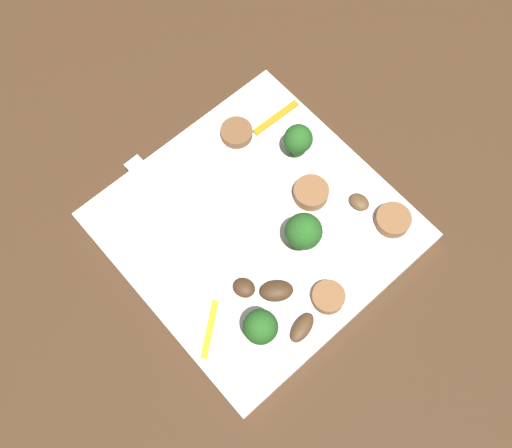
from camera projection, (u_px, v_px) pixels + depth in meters
name	position (u px, v px, depth m)	size (l,w,h in m)	color
ground_plane	(256.00, 229.00, 0.60)	(1.40, 1.40, 0.00)	#422B19
plate	(256.00, 227.00, 0.60)	(0.26, 0.26, 0.01)	white
fork	(178.00, 210.00, 0.59)	(0.18, 0.02, 0.00)	silver
broccoli_floret_0	(261.00, 327.00, 0.52)	(0.03, 0.03, 0.05)	#296420
broccoli_floret_1	(304.00, 232.00, 0.56)	(0.04, 0.04, 0.05)	#296420
broccoli_floret_2	(298.00, 140.00, 0.60)	(0.03, 0.03, 0.04)	#296420
sausage_slice_0	(236.00, 133.00, 0.62)	(0.03, 0.03, 0.01)	brown
sausage_slice_1	(330.00, 296.00, 0.56)	(0.03, 0.03, 0.01)	brown
sausage_slice_2	(393.00, 220.00, 0.59)	(0.03, 0.03, 0.01)	brown
sausage_slice_3	(311.00, 193.00, 0.60)	(0.04, 0.04, 0.01)	brown
mushroom_0	(244.00, 288.00, 0.56)	(0.02, 0.02, 0.01)	#422B19
mushroom_1	(276.00, 291.00, 0.56)	(0.03, 0.02, 0.01)	#422B19
mushroom_2	(359.00, 202.00, 0.59)	(0.02, 0.02, 0.01)	brown
mushroom_3	(302.00, 328.00, 0.55)	(0.03, 0.02, 0.01)	#4C331E
pepper_strip_0	(210.00, 329.00, 0.55)	(0.05, 0.01, 0.00)	yellow
pepper_strip_2	(276.00, 118.00, 0.63)	(0.06, 0.01, 0.00)	orange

